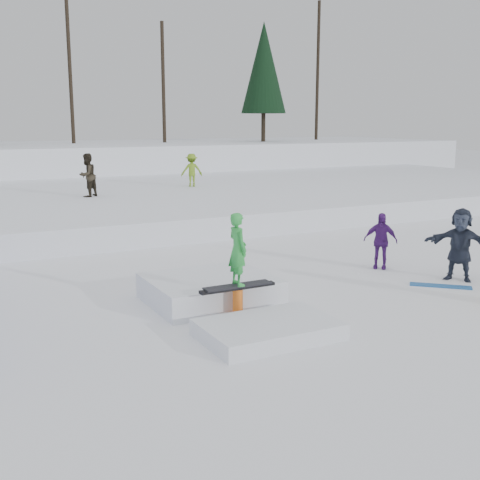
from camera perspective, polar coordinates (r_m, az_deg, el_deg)
name	(u,v)px	position (r m, az deg, el deg)	size (l,w,h in m)	color
ground	(264,312)	(12.39, 2.25, -6.80)	(120.00, 120.00, 0.00)	white
snow_berm	(29,164)	(40.73, -19.39, 6.86)	(60.00, 14.00, 2.40)	white
snow_midrise	(81,202)	(27.08, -14.86, 3.54)	(50.00, 18.00, 0.80)	white
treeline	(128,64)	(40.50, -10.59, 16.13)	(40.24, 4.22, 10.50)	black
walker_olive	(87,175)	(25.29, -14.28, 5.97)	(0.86, 0.67, 1.76)	black
walker_ygreen	(192,170)	(28.55, -4.60, 6.62)	(1.00, 0.57, 1.55)	olive
spectator_purple	(380,241)	(16.23, 13.17, -0.07)	(0.87, 0.36, 1.48)	#582180
spectator_dark	(460,244)	(15.54, 20.13, -0.40)	(1.65, 0.53, 1.78)	#272E40
loose_board_teal	(441,286)	(14.97, 18.48, -4.15)	(1.40, 0.28, 0.03)	#205698
jib_rail_feature	(225,296)	(12.37, -1.45, -5.36)	(2.60, 4.40, 2.11)	white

